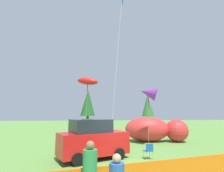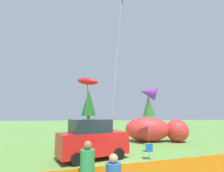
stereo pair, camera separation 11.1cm
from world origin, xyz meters
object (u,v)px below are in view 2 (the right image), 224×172
(kite_red_lizard, at_px, (88,81))
(inflatable_cat, at_px, (155,130))
(kite_purple_delta, at_px, (148,93))
(folding_chair, at_px, (148,150))
(parked_car, at_px, (92,139))
(spectator_in_green_shirt, at_px, (87,172))

(kite_red_lizard, bearing_deg, inflatable_cat, 13.84)
(inflatable_cat, distance_m, kite_red_lizard, 7.81)
(inflatable_cat, bearing_deg, kite_purple_delta, -108.72)
(folding_chair, xyz_separation_m, kite_purple_delta, (1.30, 3.62, 3.77))
(parked_car, distance_m, folding_chair, 3.30)
(folding_chair, bearing_deg, spectator_in_green_shirt, 136.86)
(parked_car, height_order, folding_chair, parked_car)
(parked_car, height_order, inflatable_cat, inflatable_cat)
(spectator_in_green_shirt, bearing_deg, folding_chair, 56.70)
(folding_chair, xyz_separation_m, kite_red_lizard, (-3.70, 4.54, 4.79))
(folding_chair, distance_m, inflatable_cat, 6.68)
(folding_chair, bearing_deg, kite_red_lizard, 29.39)
(spectator_in_green_shirt, height_order, kite_purple_delta, kite_purple_delta)
(folding_chair, relative_size, spectator_in_green_shirt, 0.48)
(parked_car, distance_m, kite_purple_delta, 6.41)
(inflatable_cat, bearing_deg, spectator_in_green_shirt, -108.30)
(parked_car, distance_m, kite_red_lizard, 5.93)
(kite_purple_delta, bearing_deg, parked_car, -144.57)
(parked_car, height_order, spectator_in_green_shirt, parked_car)
(spectator_in_green_shirt, relative_size, kite_purple_delta, 0.37)
(parked_car, bearing_deg, spectator_in_green_shirt, -114.69)
(parked_car, xyz_separation_m, kite_red_lizard, (-0.48, 4.14, 4.22))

